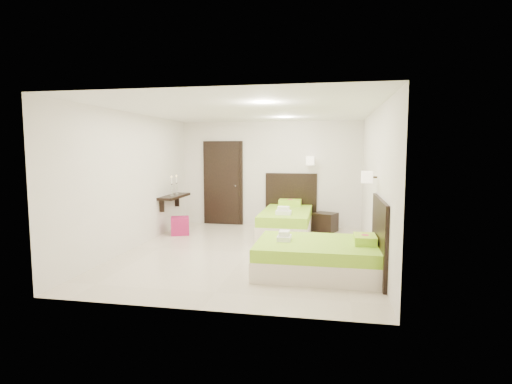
% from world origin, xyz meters
% --- Properties ---
extents(floor, '(5.50, 5.50, 0.00)m').
position_xyz_m(floor, '(0.00, 0.00, 0.00)').
color(floor, beige).
rests_on(floor, ground).
extents(bed_single, '(1.27, 2.12, 1.75)m').
position_xyz_m(bed_single, '(0.54, 1.77, 0.32)').
color(bed_single, beige).
rests_on(bed_single, ground).
extents(bed_double, '(1.88, 1.60, 1.55)m').
position_xyz_m(bed_double, '(1.38, -1.01, 0.28)').
color(bed_double, beige).
rests_on(bed_double, ground).
extents(nightstand, '(0.63, 0.60, 0.44)m').
position_xyz_m(nightstand, '(1.39, 2.23, 0.22)').
color(nightstand, black).
rests_on(nightstand, ground).
extents(ottoman, '(0.51, 0.51, 0.39)m').
position_xyz_m(ottoman, '(-1.82, 1.28, 0.20)').
color(ottoman, maroon).
rests_on(ottoman, ground).
extents(door, '(1.02, 0.15, 2.14)m').
position_xyz_m(door, '(-1.20, 2.70, 1.05)').
color(door, black).
rests_on(door, ground).
extents(console_shelf, '(0.35, 1.20, 0.78)m').
position_xyz_m(console_shelf, '(-2.08, 1.60, 0.82)').
color(console_shelf, black).
rests_on(console_shelf, ground).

